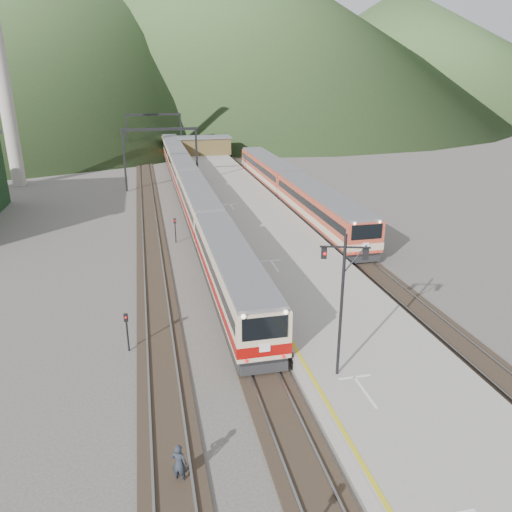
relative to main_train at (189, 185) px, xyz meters
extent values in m
cube|color=black|center=(0.00, -7.96, -1.88)|extent=(2.60, 200.00, 0.12)
cube|color=slate|center=(-0.72, -7.96, -1.78)|extent=(0.10, 200.00, 0.14)
cube|color=slate|center=(0.72, -7.96, -1.78)|extent=(0.10, 200.00, 0.14)
cube|color=black|center=(-5.00, -7.96, -1.88)|extent=(2.60, 200.00, 0.12)
cube|color=slate|center=(-5.72, -7.96, -1.78)|extent=(0.10, 200.00, 0.14)
cube|color=slate|center=(-4.28, -7.96, -1.78)|extent=(0.10, 200.00, 0.14)
cube|color=black|center=(11.50, -7.96, -1.88)|extent=(2.60, 200.00, 0.12)
cube|color=slate|center=(10.78, -7.96, -1.78)|extent=(0.10, 200.00, 0.14)
cube|color=slate|center=(12.22, -7.96, -1.78)|extent=(0.10, 200.00, 0.14)
cube|color=gray|center=(5.60, -9.96, -1.44)|extent=(8.00, 100.00, 1.00)
cube|color=black|center=(-7.50, 7.04, 2.06)|extent=(0.25, 0.25, 8.00)
cube|color=black|center=(1.80, 7.04, 2.06)|extent=(0.25, 0.25, 8.00)
cube|color=black|center=(-2.85, 7.04, 5.86)|extent=(9.30, 0.22, 0.35)
cube|color=black|center=(-7.50, 32.04, 2.06)|extent=(0.25, 0.25, 8.00)
cube|color=black|center=(1.80, 32.04, 2.06)|extent=(0.25, 0.25, 8.00)
cube|color=black|center=(-2.85, 32.04, 5.86)|extent=(9.30, 0.22, 0.35)
cylinder|color=#9E998E|center=(-22.00, 14.04, 13.06)|extent=(1.80, 1.80, 30.00)
cube|color=brown|center=(5.60, 30.04, 0.46)|extent=(9.00, 4.00, 2.80)
cube|color=slate|center=(5.60, 30.04, 2.01)|extent=(9.40, 4.40, 0.30)
cone|color=#314D21|center=(-40.00, 142.04, 28.06)|extent=(180.00, 180.00, 60.00)
cone|color=#314D21|center=(30.00, 182.04, 35.56)|extent=(220.00, 220.00, 75.00)
cone|color=#314D21|center=(110.00, 162.04, 23.06)|extent=(160.00, 160.00, 50.00)
cube|color=tan|center=(0.00, -29.01, 0.00)|extent=(2.80, 18.84, 3.42)
cube|color=tan|center=(0.00, -9.67, 0.00)|extent=(2.80, 18.84, 3.42)
cube|color=tan|center=(0.00, 9.67, 0.00)|extent=(2.80, 18.84, 3.42)
cube|color=tan|center=(0.00, 29.01, 0.00)|extent=(2.80, 18.84, 3.42)
cube|color=#AA3F29|center=(11.50, -14.45, 0.19)|extent=(3.11, 20.94, 3.80)
cube|color=#AA3F29|center=(11.50, 6.99, 0.19)|extent=(3.11, 20.94, 3.80)
cylinder|color=black|center=(3.11, -40.29, 2.56)|extent=(0.14, 0.14, 6.99)
cube|color=black|center=(3.11, -40.29, 5.45)|extent=(2.12, 0.73, 0.07)
cube|color=black|center=(2.25, -40.02, 5.15)|extent=(0.29, 0.25, 0.50)
cube|color=black|center=(3.97, -40.56, 5.15)|extent=(0.29, 0.25, 0.50)
cylinder|color=black|center=(-2.80, -15.75, -0.94)|extent=(0.10, 0.10, 2.00)
cube|color=black|center=(-2.80, -15.75, 0.11)|extent=(0.22, 0.16, 0.45)
cylinder|color=black|center=(-6.72, -34.22, -0.94)|extent=(0.10, 0.10, 2.00)
cube|color=black|center=(-6.72, -34.22, 0.11)|extent=(0.23, 0.17, 0.45)
imported|color=#1F232B|center=(-4.71, -44.35, -1.10)|extent=(0.72, 0.63, 1.67)
camera|label=1|loc=(-5.17, -59.36, 12.52)|focal=35.00mm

